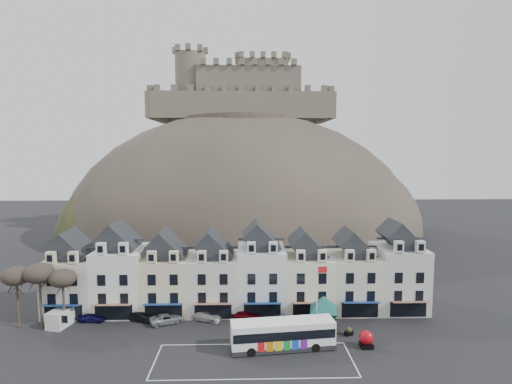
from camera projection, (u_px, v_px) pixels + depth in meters
ground at (236, 366)px, 43.25m from camera, size 300.00×300.00×0.00m
coach_bay_markings at (254, 360)px, 44.54m from camera, size 22.00×7.50×0.01m
townhouse_terrace at (239, 274)px, 58.60m from camera, size 54.40×9.35×11.80m
castle_hill at (246, 234)px, 111.84m from camera, size 100.00×76.00×68.00m
castle at (243, 92)px, 114.72m from camera, size 50.20×22.20×22.00m
tree_left_far at (16, 276)px, 52.25m from camera, size 3.61×3.61×8.24m
tree_left_mid at (39, 274)px, 52.29m from camera, size 3.78×3.78×8.64m
tree_left_near at (63, 279)px, 52.44m from camera, size 3.43×3.43×7.84m
bus at (283, 333)px, 46.96m from camera, size 12.43×4.20×3.44m
bus_shelter at (324, 303)px, 52.08m from camera, size 6.91×6.91×4.46m
red_buoy at (366, 339)px, 47.36m from camera, size 1.67×1.67×2.06m
flagpole at (318, 294)px, 50.51m from camera, size 1.31×0.19×9.05m
white_van at (64, 316)px, 53.89m from camera, size 3.15×5.27×2.25m
planter_west at (332, 332)px, 50.23m from camera, size 1.16×0.75×1.07m
planter_east at (349, 331)px, 50.52m from camera, size 1.20×0.93×1.07m
car_navy at (92, 317)px, 54.61m from camera, size 3.75×1.73×1.25m
car_black at (141, 316)px, 54.78m from camera, size 4.24×2.82×1.32m
car_silver at (167, 318)px, 54.13m from camera, size 4.97×3.78×1.27m
car_white at (206, 316)px, 55.01m from camera, size 4.66×3.13×1.25m
car_maroon at (246, 315)px, 55.14m from camera, size 4.32×2.83×1.37m
car_charcoal at (283, 321)px, 53.04m from camera, size 4.42×2.07×1.40m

